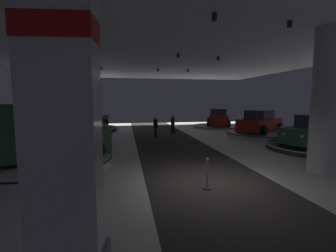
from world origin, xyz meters
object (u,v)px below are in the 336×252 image
(pickup_truck_mid_left, at_px, (32,138))
(visitor_walking_near, at_px, (156,126))
(display_platform_deep_left, at_px, (87,129))
(visitor_walking_far, at_px, (173,123))
(display_platform_deep_right, at_px, (218,126))
(display_platform_mid_left, at_px, (42,163))
(display_car_mid_right, at_px, (316,132))
(display_platform_far_left, at_px, (73,139))
(display_car_far_left, at_px, (72,126))
(display_platform_mid_right, at_px, (314,147))
(display_platform_far_right, at_px, (259,134))
(display_car_far_right, at_px, (260,122))
(display_car_deep_left, at_px, (87,119))
(column_right, at_px, (328,102))
(display_car_deep_right, at_px, (218,118))
(brand_sign_pylon, at_px, (62,128))

(pickup_truck_mid_left, distance_m, visitor_walking_near, 9.38)
(display_platform_deep_left, bearing_deg, visitor_walking_far, -22.22)
(display_platform_deep_right, distance_m, display_platform_mid_left, 17.80)
(display_car_mid_right, bearing_deg, pickup_truck_mid_left, -175.27)
(display_platform_mid_left, relative_size, display_platform_far_left, 1.24)
(pickup_truck_mid_left, relative_size, display_car_far_left, 1.27)
(display_car_far_left, bearing_deg, display_platform_deep_right, 25.11)
(display_platform_mid_right, height_order, visitor_walking_far, visitor_walking_far)
(display_platform_deep_right, height_order, visitor_walking_far, visitor_walking_far)
(display_platform_mid_right, bearing_deg, pickup_truck_mid_left, -175.31)
(visitor_walking_near, bearing_deg, display_platform_far_right, -6.03)
(visitor_walking_near, bearing_deg, pickup_truck_mid_left, -129.57)
(display_platform_deep_left, height_order, display_car_far_right, display_car_far_right)
(display_car_far_right, bearing_deg, pickup_truck_mid_left, -155.58)
(display_car_deep_left, relative_size, pickup_truck_mid_left, 0.80)
(display_platform_deep_left, bearing_deg, display_car_far_left, -91.45)
(column_right, height_order, visitor_walking_far, column_right)
(pickup_truck_mid_left, bearing_deg, display_car_deep_right, 43.72)
(display_platform_far_left, xyz_separation_m, visitor_walking_far, (7.43, 2.43, 0.75))
(display_car_mid_right, relative_size, display_car_far_left, 1.02)
(display_car_deep_left, bearing_deg, pickup_truck_mid_left, -91.54)
(display_car_mid_right, height_order, visitor_walking_near, display_car_mid_right)
(display_platform_deep_right, xyz_separation_m, display_car_mid_right, (1.18, -11.32, 0.91))
(column_right, bearing_deg, brand_sign_pylon, -155.46)
(display_platform_deep_right, xyz_separation_m, pickup_truck_mid_left, (-13.09, -12.50, 1.15))
(visitor_walking_near, height_order, visitor_walking_far, same)
(display_car_deep_right, distance_m, pickup_truck_mid_left, 18.13)
(display_car_mid_right, height_order, display_car_far_left, display_car_mid_right)
(display_platform_mid_right, height_order, display_car_mid_right, display_car_mid_right)
(display_car_far_left, bearing_deg, display_car_deep_left, 88.39)
(display_platform_deep_left, height_order, pickup_truck_mid_left, pickup_truck_mid_left)
(display_platform_deep_left, xyz_separation_m, display_platform_far_right, (13.73, -5.50, -0.01))
(display_platform_deep_right, height_order, visitor_walking_near, visitor_walking_near)
(display_car_deep_right, relative_size, display_car_far_right, 1.01)
(display_car_deep_right, bearing_deg, display_car_deep_left, -177.18)
(column_right, distance_m, display_platform_mid_left, 11.63)
(display_car_deep_right, bearing_deg, column_right, -96.68)
(brand_sign_pylon, distance_m, display_platform_deep_right, 21.62)
(display_platform_deep_left, bearing_deg, column_right, -52.42)
(brand_sign_pylon, xyz_separation_m, display_platform_far_left, (-2.60, 12.83, -2.21))
(brand_sign_pylon, distance_m, display_car_far_right, 17.01)
(display_platform_deep_right, distance_m, display_car_mid_right, 11.42)
(display_car_mid_right, xyz_separation_m, visitor_walking_near, (-8.30, 6.05, -0.14))
(display_car_deep_left, bearing_deg, display_car_far_right, -22.05)
(display_platform_far_right, relative_size, display_platform_far_left, 1.11)
(column_right, height_order, display_car_mid_right, column_right)
(brand_sign_pylon, xyz_separation_m, display_platform_mid_right, (11.45, 7.55, -2.21))
(display_platform_deep_left, xyz_separation_m, display_platform_mid_right, (13.94, -10.71, -0.04))
(display_platform_far_left, distance_m, visitor_walking_near, 5.88)
(display_car_deep_right, xyz_separation_m, display_car_far_right, (0.90, -6.17, 0.09))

